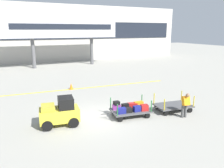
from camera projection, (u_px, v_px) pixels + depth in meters
ground_plane at (100, 117)px, 13.11m from camera, size 120.00×120.00×0.00m
apron_lead_line at (65, 90)px, 19.10m from camera, size 19.70×1.63×0.01m
terminal_building at (38, 33)px, 34.76m from camera, size 52.24×2.51×9.18m
jet_bridge at (51, 29)px, 29.76m from camera, size 17.42×3.00×6.66m
baggage_tug at (60, 112)px, 11.88m from camera, size 2.23×1.47×1.58m
baggage_cart_lead at (130, 109)px, 13.21m from camera, size 3.07×1.69×1.10m
baggage_cart_middle at (173, 106)px, 14.11m from camera, size 3.07×1.69×1.10m
baggage_handler at (185, 104)px, 12.86m from camera, size 0.48×0.49×1.56m
safety_cone_near at (71, 86)px, 19.23m from camera, size 0.36×0.36×0.55m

